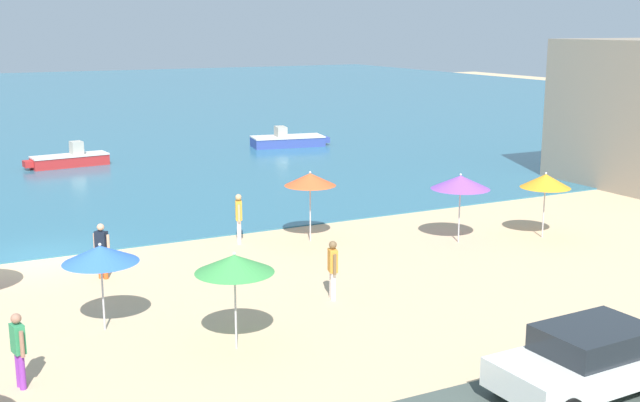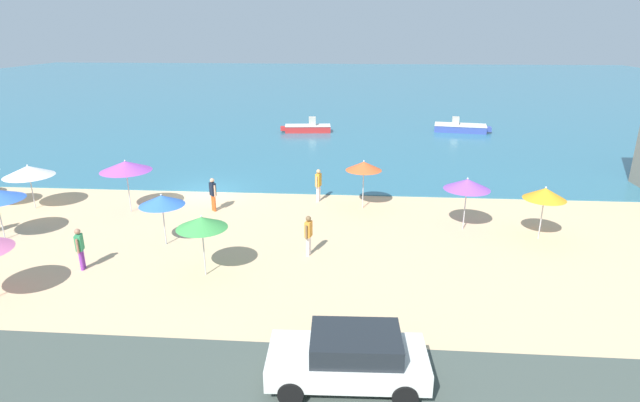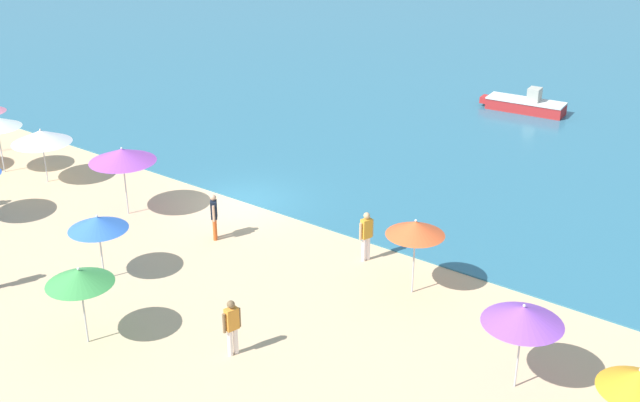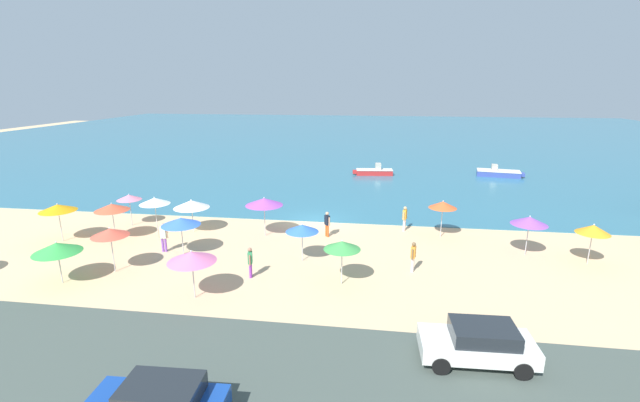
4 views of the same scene
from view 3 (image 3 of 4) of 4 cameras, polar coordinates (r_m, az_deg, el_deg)
The scene contains 12 objects.
ground_plane at distance 31.54m, azimuth -5.35°, elevation -0.12°, with size 160.00×160.00×0.00m, color #D3B185.
beach_umbrella_1 at distance 20.71m, azimuth 14.25°, elevation -7.87°, with size 2.07×2.07×2.47m.
beach_umbrella_2 at distance 24.41m, azimuth 6.80°, elevation -1.93°, with size 1.82×1.82×2.52m.
beach_umbrella_4 at distance 26.08m, azimuth -15.53°, elevation -1.53°, with size 1.89×1.89×2.27m.
beach_umbrella_6 at distance 19.33m, azimuth 21.72°, elevation -11.78°, with size 1.79×1.79×2.40m.
beach_umbrella_7 at distance 22.82m, azimuth -16.74°, elevation -5.18°, with size 1.87×1.87×2.38m.
beach_umbrella_9 at distance 30.45m, azimuth -13.88°, elevation 3.18°, with size 2.48×2.48×2.69m.
beach_umbrella_15 at distance 34.58m, azimuth -19.21°, elevation 4.35°, with size 2.42×2.42×2.32m.
bather_2 at distance 26.73m, azimuth 3.31°, elevation -2.33°, with size 0.32×0.54×1.77m.
bather_3 at distance 28.37m, azimuth -7.54°, elevation -0.94°, with size 0.41×0.45×1.72m.
bather_4 at distance 22.08m, azimuth -6.28°, elevation -8.73°, with size 0.31×0.55×1.69m.
skiff_offshore at distance 43.46m, azimuth 14.39°, elevation 6.66°, with size 4.48×1.70×1.33m.
Camera 3 is at (19.53, -21.17, 12.84)m, focal length 45.00 mm.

